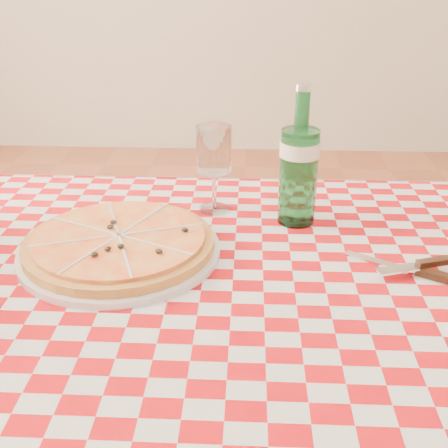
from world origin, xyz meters
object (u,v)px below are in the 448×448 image
Objects in this scene: water_bottle at (299,156)px; wine_glass at (214,169)px; pizza_plate at (119,242)px; dining_table at (233,315)px.

wine_glass is at bearing 163.94° from water_bottle.
wine_glass reaches higher than pizza_plate.
dining_table is 0.25m from pizza_plate.
dining_table is 0.32m from wine_glass.
water_bottle reaches higher than wine_glass.
water_bottle is 1.52× the size of wine_glass.
water_bottle is (0.34, 0.16, 0.12)m from pizza_plate.
water_bottle reaches higher than dining_table.
water_bottle is at bearing 25.13° from pizza_plate.
water_bottle is at bearing 59.08° from dining_table.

